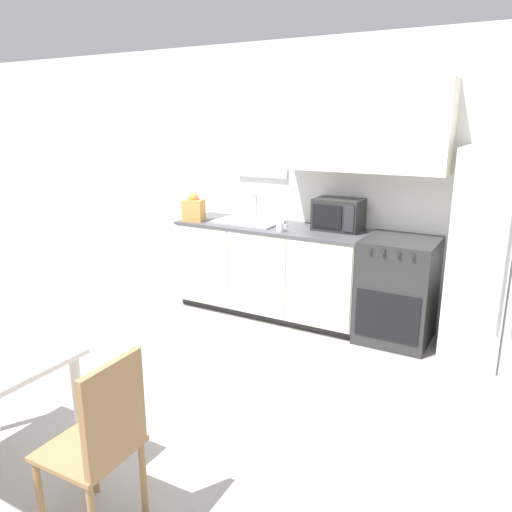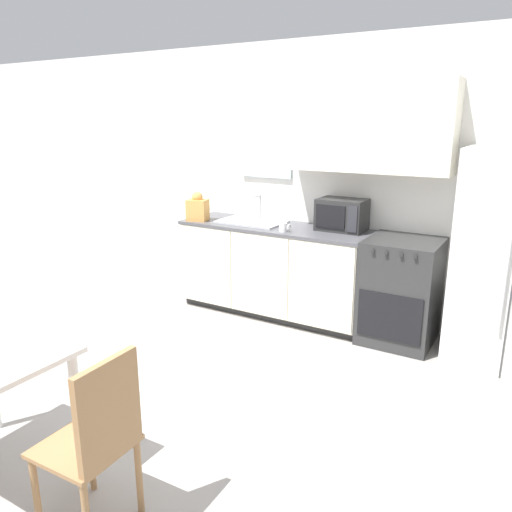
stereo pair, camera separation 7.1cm
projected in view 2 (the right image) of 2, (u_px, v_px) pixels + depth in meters
ground_plane at (157, 415)px, 3.40m from camera, size 12.00×12.00×0.00m
wall_back at (318, 172)px, 4.94m from camera, size 12.00×0.38×2.70m
kitchen_counter at (275, 269)px, 5.10m from camera, size 1.95×0.65×0.93m
oven_range at (401, 291)px, 4.46m from camera, size 0.63×0.66×0.94m
kitchen_sink at (252, 221)px, 5.11m from camera, size 0.66×0.42×0.27m
microwave at (342, 215)px, 4.72m from camera, size 0.45×0.32×0.30m
coffee_mug at (284, 227)px, 4.69m from camera, size 0.11×0.08×0.08m
grocery_bag_0 at (198, 208)px, 5.20m from camera, size 0.24×0.22×0.30m
dining_chair_side at (98, 434)px, 2.32m from camera, size 0.41×0.41×0.93m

